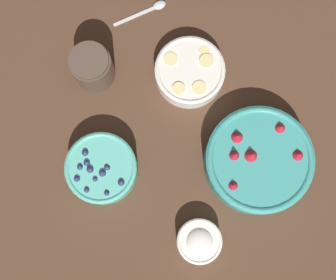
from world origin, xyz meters
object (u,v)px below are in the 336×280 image
(bowl_blueberries, at_px, (102,169))
(bowl_bananas, at_px, (190,72))
(jar_chocolate, at_px, (93,68))
(bowl_cream, at_px, (199,241))
(bowl_strawberries, at_px, (258,160))

(bowl_blueberries, distance_m, bowl_bananas, 0.30)
(bowl_bananas, relative_size, jar_chocolate, 1.56)
(bowl_blueberries, distance_m, jar_chocolate, 0.23)
(bowl_cream, height_order, jar_chocolate, jar_chocolate)
(bowl_blueberries, xyz_separation_m, bowl_bananas, (0.04, 0.30, -0.01))
(bowl_bananas, bearing_deg, bowl_blueberries, -96.69)
(jar_chocolate, bearing_deg, bowl_bananas, 33.51)
(bowl_blueberries, relative_size, bowl_cream, 1.61)
(bowl_bananas, bearing_deg, jar_chocolate, -146.49)
(bowl_cream, bearing_deg, bowl_bananas, 127.27)
(bowl_bananas, bearing_deg, bowl_strawberries, -19.50)
(bowl_strawberries, height_order, bowl_cream, bowl_strawberries)
(bowl_cream, relative_size, jar_chocolate, 0.95)
(bowl_strawberries, bearing_deg, bowl_cream, -92.22)
(bowl_blueberries, height_order, jar_chocolate, jar_chocolate)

